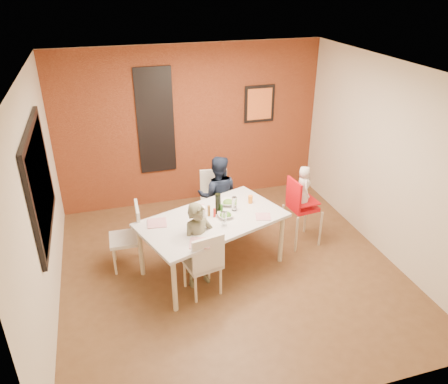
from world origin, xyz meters
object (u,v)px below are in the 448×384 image
object	(u,v)px
toddler	(303,187)
child_near	(199,245)
dining_table	(212,223)
child_far	(218,196)
chair_left	(131,233)
wine_bottle	(218,204)
chair_far	(214,196)
high_chair	(300,205)
paper_towel_roll	(201,216)
chair_near	(205,261)

from	to	relation	value
toddler	child_near	bearing A→B (deg)	116.06
dining_table	child_far	distance (m)	0.94
chair_left	wine_bottle	bearing A→B (deg)	78.71
chair_far	high_chair	xyz separation A→B (m)	(1.06, -0.86, 0.12)
high_chair	paper_towel_roll	size ratio (longest dim) A/B	4.08
paper_towel_roll	chair_left	bearing A→B (deg)	150.15
dining_table	child_near	world-z (taller)	child_near
paper_towel_roll	chair_far	bearing A→B (deg)	67.44
dining_table	wine_bottle	distance (m)	0.27
child_near	wine_bottle	size ratio (longest dim) A/B	4.09
chair_near	wine_bottle	xyz separation A→B (m)	(0.35, 0.63, 0.42)
chair_far	wine_bottle	size ratio (longest dim) A/B	3.21
child_near	paper_towel_roll	size ratio (longest dim) A/B	4.55
child_far	wine_bottle	xyz separation A→B (m)	(-0.21, -0.76, 0.29)
toddler	chair_far	bearing A→B (deg)	60.28
chair_far	toddler	xyz separation A→B (m)	(1.09, -0.86, 0.42)
chair_near	chair_left	xyz separation A→B (m)	(-0.80, 0.90, 0.01)
chair_left	wine_bottle	world-z (taller)	wine_bottle
chair_left	dining_table	bearing A→B (deg)	71.32
chair_left	paper_towel_roll	world-z (taller)	paper_towel_roll
child_far	toddler	bearing A→B (deg)	165.46
chair_left	child_near	size ratio (longest dim) A/B	0.78
chair_far	dining_table	bearing A→B (deg)	-98.37
dining_table	child_far	bearing A→B (deg)	69.78
dining_table	toddler	xyz separation A→B (m)	(1.43, 0.26, 0.22)
chair_near	paper_towel_roll	size ratio (longest dim) A/B	3.51
chair_far	child_far	bearing A→B (deg)	-84.52
child_near	paper_towel_roll	bearing A→B (deg)	46.00
chair_left	high_chair	bearing A→B (deg)	88.56
chair_left	wine_bottle	distance (m)	1.26
child_far	paper_towel_roll	world-z (taller)	child_far
dining_table	wine_bottle	bearing A→B (deg)	46.87
chair_near	high_chair	bearing A→B (deg)	-165.94
chair_left	toddler	size ratio (longest dim) A/B	1.49
dining_table	chair_left	size ratio (longest dim) A/B	2.30
paper_towel_roll	child_far	bearing A→B (deg)	63.22
child_near	toddler	distance (m)	1.80
child_far	paper_towel_roll	bearing A→B (deg)	77.83
chair_left	toddler	xyz separation A→B (m)	(2.47, -0.12, 0.42)
toddler	dining_table	bearing A→B (deg)	108.77
child_near	toddler	xyz separation A→B (m)	(1.68, 0.54, 0.34)
chair_far	wine_bottle	distance (m)	1.10
chair_near	toddler	size ratio (longest dim) A/B	1.47
chair_left	paper_towel_roll	distance (m)	1.08
child_near	child_far	xyz separation A→B (m)	(0.58, 1.15, 0.05)
high_chair	toddler	bearing A→B (deg)	-85.74
chair_left	child_far	xyz separation A→B (m)	(1.37, 0.49, 0.13)
chair_left	child_near	distance (m)	1.03
high_chair	child_near	xyz separation A→B (m)	(-1.65, -0.53, -0.05)
chair_near	child_near	world-z (taller)	child_near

